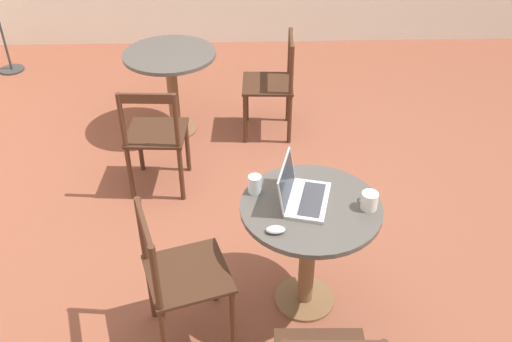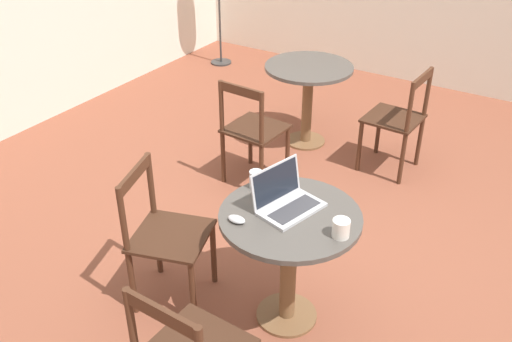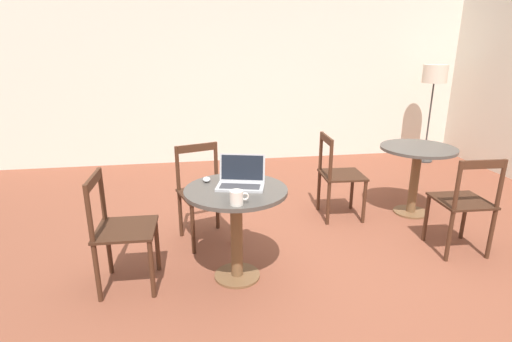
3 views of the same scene
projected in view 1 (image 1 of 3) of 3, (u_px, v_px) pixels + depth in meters
ground_plane at (273, 218)px, 4.12m from camera, size 16.00×16.00×0.00m
cafe_table_near at (309, 229)px, 3.15m from camera, size 0.77×0.77×0.74m
cafe_table_mid at (171, 71)px, 4.77m from camera, size 0.77×0.77×0.74m
chair_near_back at (180, 277)px, 3.02m from camera, size 0.53×0.53×0.89m
chair_mid_front at (273, 85)px, 4.82m from camera, size 0.45×0.45×0.89m
chair_mid_left at (156, 137)px, 4.15m from camera, size 0.45×0.45×0.89m
laptop at (301, 194)px, 3.06m from camera, size 0.40×0.33×0.22m
mouse at (275, 230)px, 2.87m from camera, size 0.06×0.10×0.03m
mug at (369, 200)px, 3.01m from camera, size 0.13×0.09×0.10m
drinking_glass at (255, 184)px, 3.12m from camera, size 0.07×0.07×0.10m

